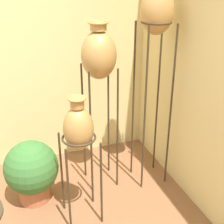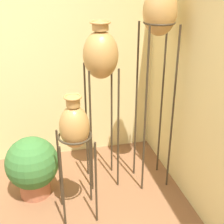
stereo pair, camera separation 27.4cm
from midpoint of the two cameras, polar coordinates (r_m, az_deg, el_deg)
The scene contains 4 objects.
vase_stand_tall at distance 2.96m, azimuth 5.46°, elevation 17.02°, with size 0.31×0.31×2.12m.
vase_stand_medium at distance 2.97m, azimuth -5.09°, elevation 9.89°, with size 0.34×0.34×1.73m.
vase_stand_short at distance 2.66m, azimuth -9.09°, elevation -3.38°, with size 0.31×0.31×1.22m.
potted_plant at distance 3.26m, azimuth -16.87°, elevation -10.23°, with size 0.54×0.54×0.65m.
Camera 1 is at (0.24, -1.57, 2.16)m, focal length 50.00 mm.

